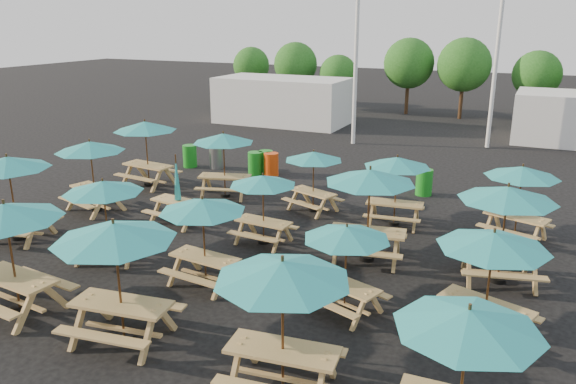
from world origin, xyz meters
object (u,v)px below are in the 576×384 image
at_px(picnic_unit_10, 263,184).
at_px(waste_bin_0, 190,156).
at_px(picnic_unit_3, 145,130).
at_px(picnic_unit_9, 203,210).
at_px(picnic_unit_11, 314,159).
at_px(picnic_unit_19, 522,176).
at_px(picnic_unit_6, 178,195).
at_px(picnic_unit_15, 397,166).
at_px(picnic_unit_5, 103,191).
at_px(picnic_unit_14, 370,181).
at_px(picnic_unit_12, 282,278).
at_px(waste_bin_1, 216,157).
at_px(waste_bin_4, 271,165).
at_px(waste_bin_5, 424,182).
at_px(picnic_unit_13, 347,237).
at_px(picnic_unit_2, 90,150).
at_px(picnic_unit_16, 468,327).
at_px(picnic_unit_18, 507,199).
at_px(waste_bin_2, 255,163).
at_px(picnic_unit_4, 6,218).
at_px(picnic_unit_7, 223,141).
at_px(picnic_unit_1, 8,167).
at_px(picnic_unit_8, 115,238).
at_px(picnic_unit_17, 493,246).
at_px(waste_bin_3, 266,162).

relative_size(picnic_unit_10, waste_bin_0, 2.13).
xyz_separation_m(picnic_unit_3, picnic_unit_9, (6.71, -6.35, -0.28)).
distance_m(picnic_unit_11, picnic_unit_19, 6.42).
relative_size(picnic_unit_6, picnic_unit_15, 0.98).
relative_size(picnic_unit_5, picnic_unit_14, 0.97).
xyz_separation_m(picnic_unit_5, picnic_unit_12, (6.68, -3.12, 0.23)).
relative_size(waste_bin_1, waste_bin_4, 1.00).
xyz_separation_m(waste_bin_1, waste_bin_5, (9.05, -0.11, 0.00)).
bearing_deg(picnic_unit_13, picnic_unit_5, -161.40).
height_order(picnic_unit_13, waste_bin_0, picnic_unit_13).
bearing_deg(picnic_unit_2, picnic_unit_16, -10.35).
height_order(picnic_unit_10, picnic_unit_14, picnic_unit_14).
bearing_deg(picnic_unit_18, waste_bin_2, 133.94).
xyz_separation_m(picnic_unit_10, picnic_unit_18, (6.45, 0.20, 0.37)).
bearing_deg(picnic_unit_16, picnic_unit_6, 144.46).
bearing_deg(picnic_unit_4, picnic_unit_5, 98.39).
relative_size(picnic_unit_3, picnic_unit_7, 0.96).
bearing_deg(picnic_unit_1, waste_bin_5, 32.91).
distance_m(picnic_unit_1, picnic_unit_18, 13.56).
bearing_deg(picnic_unit_12, picnic_unit_7, 119.22).
bearing_deg(picnic_unit_1, picnic_unit_8, -35.22).
bearing_deg(picnic_unit_18, picnic_unit_9, -168.34).
distance_m(picnic_unit_8, waste_bin_0, 14.17).
bearing_deg(picnic_unit_1, picnic_unit_6, 31.35).
height_order(picnic_unit_9, picnic_unit_19, picnic_unit_19).
bearing_deg(waste_bin_0, picnic_unit_7, -40.28).
bearing_deg(picnic_unit_8, picnic_unit_17, 17.59).
height_order(picnic_unit_12, waste_bin_5, picnic_unit_12).
height_order(picnic_unit_5, picnic_unit_15, picnic_unit_5).
bearing_deg(picnic_unit_18, picnic_unit_4, -161.80).
relative_size(picnic_unit_16, waste_bin_0, 2.41).
distance_m(picnic_unit_13, picnic_unit_18, 4.27).
bearing_deg(waste_bin_5, picnic_unit_8, -105.52).
relative_size(picnic_unit_11, waste_bin_1, 2.57).
relative_size(picnic_unit_16, picnic_unit_18, 0.83).
xyz_separation_m(picnic_unit_13, picnic_unit_16, (2.92, -3.14, 0.25)).
xyz_separation_m(picnic_unit_9, waste_bin_0, (-6.90, 9.47, -1.45)).
height_order(picnic_unit_10, picnic_unit_17, picnic_unit_17).
bearing_deg(picnic_unit_16, waste_bin_4, 124.65).
relative_size(picnic_unit_5, waste_bin_5, 2.75).
xyz_separation_m(picnic_unit_14, picnic_unit_18, (3.36, 0.10, -0.06)).
xyz_separation_m(picnic_unit_17, waste_bin_1, (-12.21, 9.45, -1.55)).
bearing_deg(picnic_unit_19, picnic_unit_4, -118.82).
relative_size(picnic_unit_9, waste_bin_2, 2.35).
xyz_separation_m(waste_bin_2, waste_bin_5, (7.00, 0.13, 0.00)).
distance_m(picnic_unit_2, picnic_unit_14, 9.61).
bearing_deg(waste_bin_3, waste_bin_5, -2.24).
distance_m(picnic_unit_5, waste_bin_4, 9.57).
height_order(picnic_unit_3, waste_bin_0, picnic_unit_3).
bearing_deg(picnic_unit_14, waste_bin_5, 79.21).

